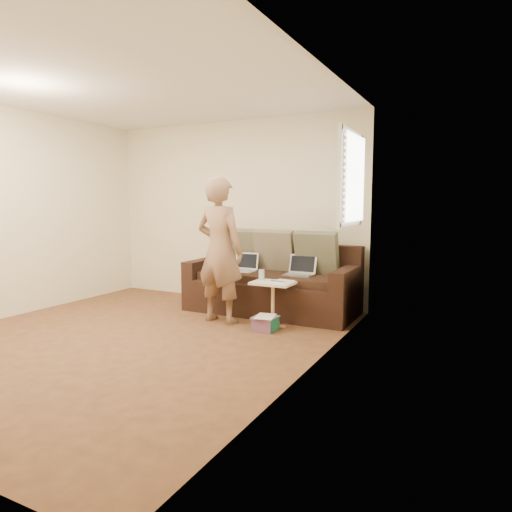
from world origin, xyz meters
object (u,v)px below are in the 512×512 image
Objects in this scene: laptop_silver at (298,276)px; person at (220,250)px; side_table at (273,304)px; sofa at (271,280)px; drinking_glass at (261,275)px; laptop_white at (242,271)px; striped_box at (265,323)px.

laptop_silver is 0.21× the size of person.
laptop_silver reaches higher than side_table.
sofa is 0.58m from drinking_glass.
laptop_white is 0.74m from drinking_glass.
striped_box is at bearing -69.37° from sofa.
laptop_silver is 0.81m from laptop_white.
person is at bearing -171.28° from side_table.
person is 0.58m from drinking_glass.
person reaches higher than striped_box.
sofa reaches higher than laptop_white.
sofa is 4.19× the size of side_table.
laptop_white is at bearing 136.67° from drinking_glass.
sofa is 18.33× the size of drinking_glass.
drinking_glass is (-0.27, -0.50, 0.06)m from laptop_silver.
sofa is at bearing 4.71° from laptop_white.
laptop_silver is at bearing -132.53° from person.
side_table is 2.02× the size of striped_box.
person is (-0.74, -0.68, 0.35)m from laptop_silver.
laptop_white reaches higher than striped_box.
laptop_white is 0.96m from side_table.
laptop_white is 1.29× the size of striped_box.
laptop_silver is 1.06m from person.
laptop_silver is 1.39× the size of striped_box.
drinking_glass reaches higher than side_table.
side_table is (0.65, 0.10, -0.61)m from person.
person is (0.07, -0.68, 0.35)m from laptop_white.
laptop_white is 0.77m from person.
person is (-0.34, -0.73, 0.45)m from sofa.
side_table is at bearing -22.92° from drinking_glass.
sofa is 0.92m from person.
striped_box is at bearing -97.13° from laptop_silver.
laptop_white reaches higher than laptop_silver.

